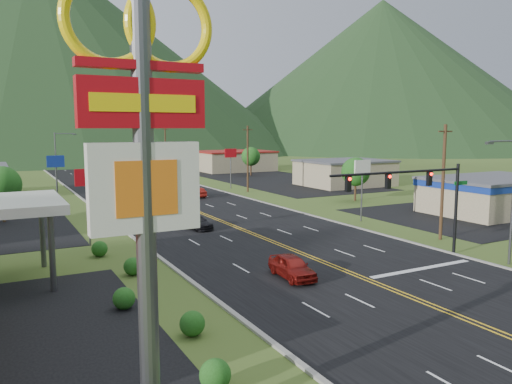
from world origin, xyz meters
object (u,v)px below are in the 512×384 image
pylon_sign (143,142)px  car_red_far (197,193)px  streetlight_east (511,193)px  streetlight_west (58,157)px  car_dark_mid (197,223)px  traffic_signal (419,188)px  car_red_near (292,267)px

pylon_sign → car_red_far: pylon_sign is taller
pylon_sign → streetlight_east: bearing=15.8°
streetlight_west → car_dark_mid: 38.83m
traffic_signal → car_red_near: 11.49m
car_dark_mid → pylon_sign: bearing=-122.7°
car_red_near → car_dark_mid: 17.81m
streetlight_west → car_dark_mid: streetlight_west is taller
streetlight_west → streetlight_east: bearing=-69.1°
car_red_far → pylon_sign: bearing=65.7°
streetlight_east → car_dark_mid: size_ratio=2.09×
car_red_near → car_red_far: 39.30m
streetlight_west → traffic_signal: bearing=-72.0°
streetlight_east → car_dark_mid: (-14.88, 22.27, -4.56)m
traffic_signal → car_red_far: traffic_signal is taller
car_dark_mid → car_red_far: car_red_far is taller
streetlight_west → car_red_far: 23.92m
pylon_sign → streetlight_west: 68.33m
pylon_sign → car_red_near: (12.96, 12.47, -8.56)m
streetlight_west → car_dark_mid: bearing=-78.1°
streetlight_west → car_red_near: 56.23m
car_red_near → car_dark_mid: size_ratio=1.01×
traffic_signal → streetlight_east: streetlight_east is taller
car_red_near → car_dark_mid: (0.34, 17.80, -0.12)m
streetlight_east → streetlight_west: (-22.86, 60.00, 0.00)m
car_dark_mid → car_red_far: (8.08, 20.58, 0.04)m
traffic_signal → pylon_sign: bearing=-152.9°
pylon_sign → car_red_far: (21.38, 50.85, -8.64)m
car_dark_mid → traffic_signal: bearing=-69.8°
streetlight_east → traffic_signal: bearing=139.6°
streetlight_west → car_red_near: size_ratio=2.06×
streetlight_east → car_dark_mid: streetlight_east is taller
streetlight_east → car_dark_mid: bearing=123.7°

